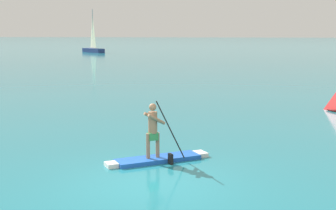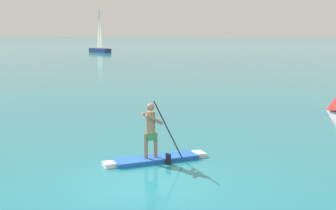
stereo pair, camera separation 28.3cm
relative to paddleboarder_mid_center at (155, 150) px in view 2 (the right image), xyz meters
The scene contains 3 objects.
ground 2.01m from the paddleboarder_mid_center, 86.74° to the right, with size 440.00×440.00×0.00m, color #1E727F.
paddleboarder_mid_center is the anchor object (origin of this frame).
sailboat_left_horizon 67.04m from the paddleboarder_mid_center, 106.85° to the left, with size 4.53×4.41×7.01m.
Camera 2 is at (1.98, -11.13, 3.74)m, focal length 51.05 mm.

